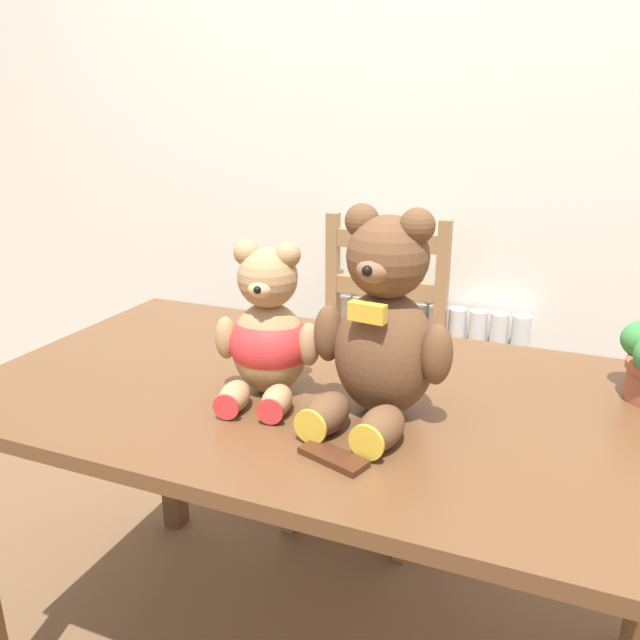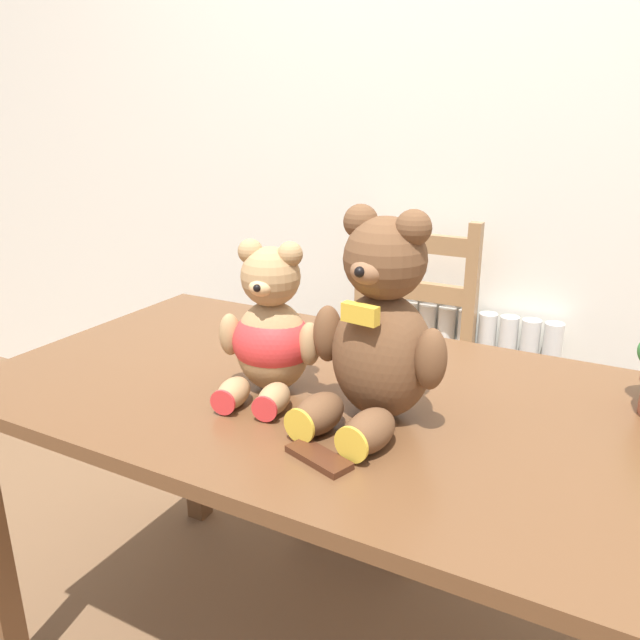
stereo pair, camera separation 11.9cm
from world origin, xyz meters
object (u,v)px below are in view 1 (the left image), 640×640
Objects in this scene: teddy_bear_left at (268,335)px; wooden_chair_behind at (370,379)px; teddy_bear_right at (382,330)px; chocolate_bar at (333,457)px.

wooden_chair_behind is at bearing -97.64° from teddy_bear_left.
teddy_bear_left is at bearing 92.13° from wooden_chair_behind.
teddy_bear_left is 0.24m from teddy_bear_right.
wooden_chair_behind is 8.31× the size of chocolate_bar.
teddy_bear_left is at bearing 6.35° from teddy_bear_right.
teddy_bear_right is (0.27, -0.79, 0.47)m from wooden_chair_behind.
teddy_bear_right is at bearing 168.70° from teddy_bear_left.
teddy_bear_right reaches higher than chocolate_bar.
teddy_bear_right is at bearing 83.58° from chocolate_bar.
chocolate_bar is (0.24, -0.98, 0.30)m from wooden_chair_behind.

